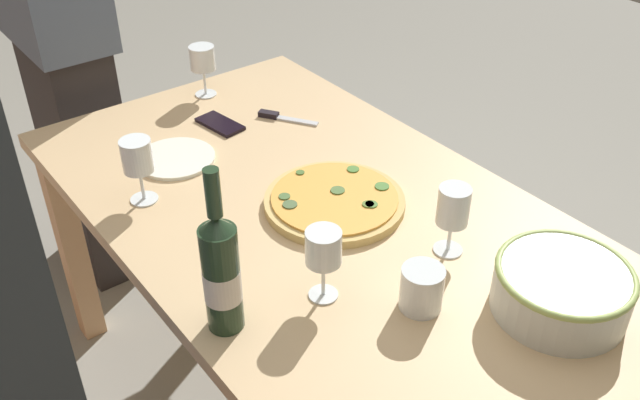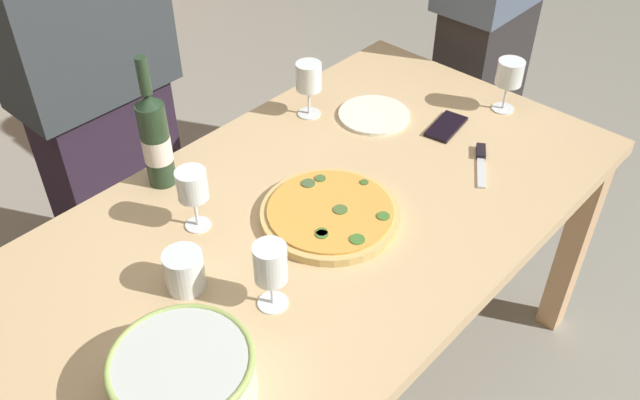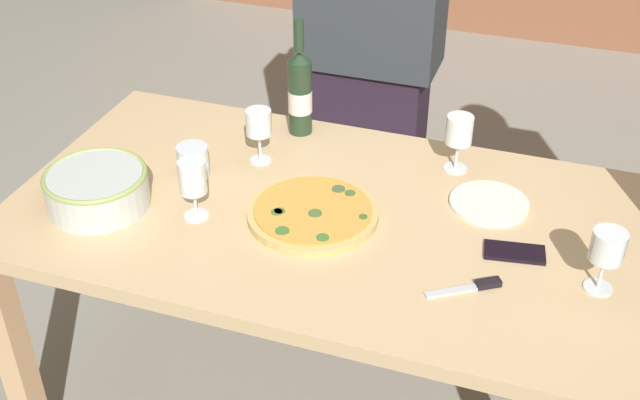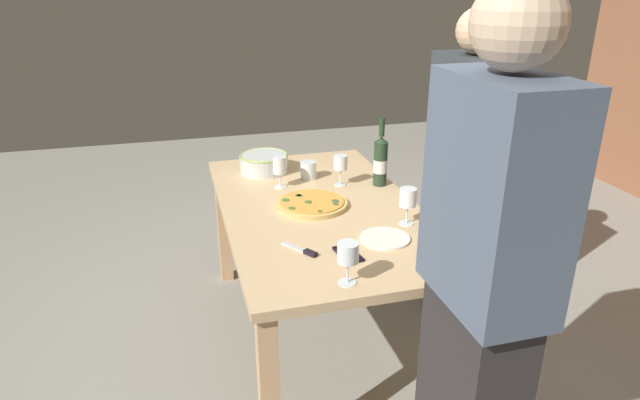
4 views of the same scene
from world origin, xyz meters
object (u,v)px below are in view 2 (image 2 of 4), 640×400
side_plate (374,115)px  pizza_knife (481,160)px  pizza (330,213)px  dining_table (320,237)px  wine_bottle (155,139)px  wine_glass_near_pizza (309,78)px  person_guest_left (94,87)px  cup_amber (184,271)px  wine_glass_far_left (192,187)px  cell_phone (446,127)px  serving_bowl (183,375)px  wine_glass_by_bottle (271,266)px  wine_glass_far_right (510,74)px

side_plate → pizza_knife: size_ratio=1.26×
pizza → dining_table: bearing=80.9°
wine_bottle → wine_glass_near_pizza: size_ratio=2.14×
pizza → person_guest_left: (-0.09, 0.84, 0.05)m
pizza → cup_amber: cup_amber is taller
pizza → person_guest_left: person_guest_left is taller
wine_glass_far_left → cell_phone: (0.74, -0.20, -0.11)m
serving_bowl → cell_phone: (1.05, 0.14, -0.05)m
wine_glass_near_pizza → cup_amber: (-0.67, -0.27, -0.07)m
wine_glass_near_pizza → cup_amber: size_ratio=1.77×
dining_table → wine_glass_near_pizza: bearing=46.7°
cell_phone → pizza_knife: 0.17m
wine_glass_far_left → wine_glass_by_bottle: bearing=-99.6°
wine_glass_near_pizza → wine_glass_far_left: size_ratio=1.03×
serving_bowl → wine_bottle: 0.65m
side_plate → cup_amber: bearing=-171.2°
dining_table → wine_glass_far_right: (0.70, -0.09, 0.21)m
pizza_knife → person_guest_left: 1.12m
pizza → wine_glass_far_right: (0.70, -0.05, 0.10)m
dining_table → cup_amber: (-0.38, 0.04, 0.14)m
dining_table → wine_glass_by_bottle: (-0.29, -0.13, 0.20)m
wine_glass_far_right → cell_phone: (-0.20, 0.07, -0.11)m
pizza → pizza_knife: size_ratio=2.05×
serving_bowl → person_guest_left: person_guest_left is taller
side_plate → person_guest_left: size_ratio=0.13×
wine_glass_by_bottle → wine_glass_far_left: (0.05, 0.30, 0.01)m
dining_table → wine_glass_far_left: size_ratio=10.00×
wine_bottle → wine_glass_near_pizza: (0.48, -0.06, -0.01)m
wine_glass_far_left → pizza: bearing=-42.5°
person_guest_left → cup_amber: bearing=-27.3°
wine_glass_far_right → pizza_knife: size_ratio=0.96×
wine_bottle → cell_phone: (0.69, -0.40, -0.13)m
wine_glass_far_left → person_guest_left: 0.64m
wine_bottle → side_plate: wine_bottle is taller
cup_amber → pizza_knife: (0.81, -0.23, -0.04)m
serving_bowl → pizza_knife: size_ratio=1.63×
wine_glass_by_bottle → side_plate: 0.77m
wine_glass_far_left → side_plate: size_ratio=0.77×
cup_amber → cell_phone: 0.88m
wine_glass_near_pizza → wine_glass_far_left: (-0.53, -0.14, -0.00)m
wine_bottle → person_guest_left: size_ratio=0.22×
wine_glass_by_bottle → cup_amber: 0.20m
wine_glass_by_bottle → side_plate: size_ratio=0.79×
pizza → cup_amber: (-0.37, 0.08, 0.03)m
cup_amber → wine_glass_far_left: bearing=43.3°
wine_glass_far_left → pizza_knife: (0.67, -0.36, -0.11)m
side_plate → cell_phone: same height
pizza → side_plate: size_ratio=1.62×
wine_glass_near_pizza → dining_table: bearing=-133.3°
wine_bottle → dining_table: bearing=-63.1°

